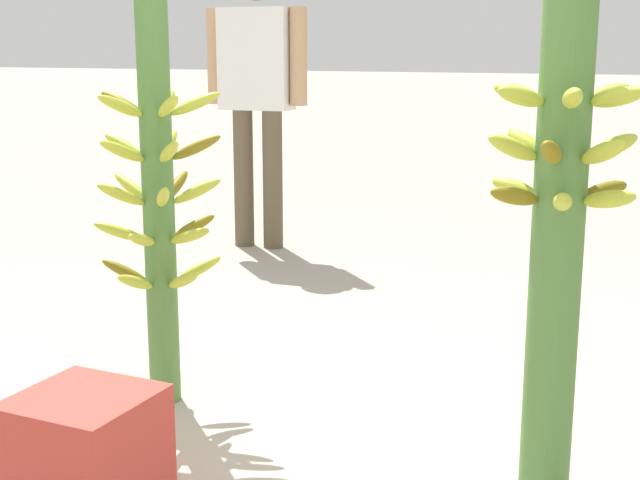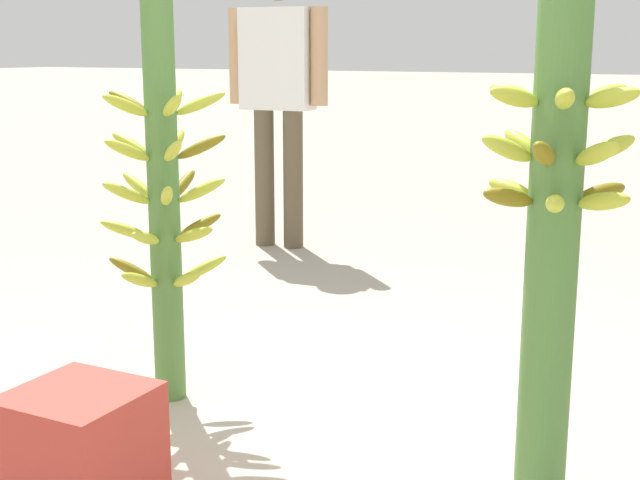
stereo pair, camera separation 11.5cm
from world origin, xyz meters
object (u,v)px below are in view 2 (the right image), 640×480
object	(u,v)px
banana_stalk_left	(164,195)
vendor_person	(278,80)
banana_stalk_center	(555,192)
produce_crate	(81,450)

from	to	relation	value
banana_stalk_left	vendor_person	size ratio (longest dim) A/B	0.84
banana_stalk_left	banana_stalk_center	xyz separation A→B (m)	(1.29, -0.14, 0.13)
banana_stalk_center	produce_crate	bearing A→B (deg)	-151.15
produce_crate	vendor_person	bearing A→B (deg)	111.04
banana_stalk_left	produce_crate	distance (m)	0.93
vendor_person	produce_crate	bearing A→B (deg)	105.82
banana_stalk_center	vendor_person	xyz separation A→B (m)	(-2.16, 2.36, 0.16)
vendor_person	banana_stalk_center	bearing A→B (deg)	127.22
banana_stalk_left	vendor_person	world-z (taller)	vendor_person
banana_stalk_left	banana_stalk_center	distance (m)	1.31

